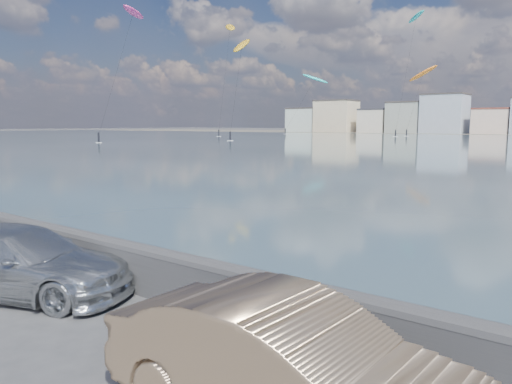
# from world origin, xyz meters

# --- Properties ---
(ground) EXTENTS (700.00, 700.00, 0.00)m
(ground) POSITION_xyz_m (0.00, 0.00, 0.00)
(ground) COLOR #333335
(ground) RESTS_ON ground
(seawall) EXTENTS (400.00, 0.36, 1.08)m
(seawall) POSITION_xyz_m (0.00, 2.70, 0.58)
(seawall) COLOR #28282B
(seawall) RESTS_ON ground
(car_silver) EXTENTS (5.30, 3.67, 1.43)m
(car_silver) POSITION_xyz_m (-3.00, 1.09, 0.71)
(car_silver) COLOR #B3B7BC
(car_silver) RESTS_ON ground
(car_champagne) EXTENTS (4.81, 1.71, 1.58)m
(car_champagne) POSITION_xyz_m (4.12, 0.59, 0.79)
(car_champagne) COLOR tan
(car_champagne) RESTS_ON ground
(kitesurfer_2) EXTENTS (8.41, 11.45, 33.18)m
(kitesurfer_2) POSITION_xyz_m (-89.50, 109.01, 30.73)
(kitesurfer_2) COLOR #BF8C19
(kitesurfer_2) RESTS_ON ground
(kitesurfer_5) EXTENTS (5.70, 11.40, 23.34)m
(kitesurfer_5) POSITION_xyz_m (-64.34, 83.48, 20.44)
(kitesurfer_5) COLOR #BF8C19
(kitesurfer_5) RESTS_ON ground
(kitesurfer_6) EXTENTS (8.57, 12.01, 21.45)m
(kitesurfer_6) POSITION_xyz_m (-46.86, 148.33, 18.42)
(kitesurfer_6) COLOR orange
(kitesurfer_6) RESTS_ON ground
(kitesurfer_7) EXTENTS (9.43, 19.34, 22.17)m
(kitesurfer_7) POSITION_xyz_m (-89.39, 156.33, 19.73)
(kitesurfer_7) COLOR #19BFBF
(kitesurfer_7) RESTS_ON ground
(kitesurfer_10) EXTENTS (8.31, 17.31, 27.49)m
(kitesurfer_10) POSITION_xyz_m (-78.27, 65.17, 26.17)
(kitesurfer_10) COLOR #E5338C
(kitesurfer_10) RESTS_ON ground
(kitesurfer_13) EXTENTS (8.62, 17.16, 36.10)m
(kitesurfer_13) POSITION_xyz_m (-47.70, 142.91, 33.96)
(kitesurfer_13) COLOR #19BFBF
(kitesurfer_13) RESTS_ON ground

